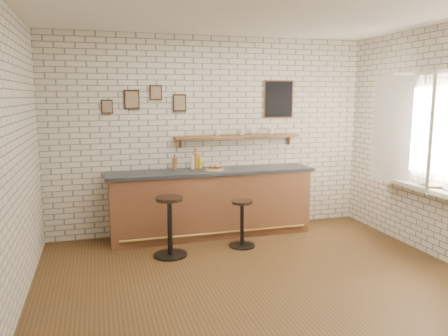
{
  "coord_description": "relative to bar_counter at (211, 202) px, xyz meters",
  "views": [
    {
      "loc": [
        -1.7,
        -4.54,
        2.1
      ],
      "look_at": [
        -0.12,
        0.9,
        1.16
      ],
      "focal_mm": 35.0,
      "sensor_mm": 36.0,
      "label": 1
    }
  ],
  "objects": [
    {
      "name": "book_upper",
      "position": [
        2.47,
        -1.62,
        0.45
      ],
      "size": [
        0.26,
        0.29,
        0.02
      ],
      "primitive_type": "imported",
      "rotation": [
        0.0,
        0.0,
        -0.46
      ],
      "color": "tan",
      "rests_on": "book_lower"
    },
    {
      "name": "ciabatta_sandwich",
      "position": [
        0.05,
        -0.01,
        0.55
      ],
      "size": [
        0.2,
        0.14,
        0.06
      ],
      "color": "tan",
      "rests_on": "sandwich_plate"
    },
    {
      "name": "shelf_cup_a",
      "position": [
        0.15,
        0.2,
        1.04
      ],
      "size": [
        0.13,
        0.13,
        0.09
      ],
      "primitive_type": "imported",
      "rotation": [
        0.0,
        0.0,
        0.16
      ],
      "color": "white",
      "rests_on": "wall_shelf"
    },
    {
      "name": "wall_shelf",
      "position": [
        0.49,
        0.2,
        0.97
      ],
      "size": [
        2.0,
        0.18,
        0.18
      ],
      "color": "brown",
      "rests_on": "ground"
    },
    {
      "name": "shelf_cup_c",
      "position": [
        0.74,
        0.2,
        1.05
      ],
      "size": [
        0.16,
        0.16,
        0.1
      ],
      "primitive_type": "imported",
      "rotation": [
        0.0,
        0.0,
        1.27
      ],
      "color": "white",
      "rests_on": "wall_shelf"
    },
    {
      "name": "bitters_bottle_white",
      "position": [
        -0.24,
        0.17,
        0.6
      ],
      "size": [
        0.06,
        0.06,
        0.25
      ],
      "color": "silver",
      "rests_on": "bar_counter"
    },
    {
      "name": "bar_stool_right",
      "position": [
        0.28,
        -0.63,
        -0.15
      ],
      "size": [
        0.37,
        0.37,
        0.66
      ],
      "color": "black",
      "rests_on": "ground"
    },
    {
      "name": "potato_chips",
      "position": [
        0.02,
        -0.02,
        0.52
      ],
      "size": [
        0.25,
        0.17,
        0.0
      ],
      "color": "gold",
      "rests_on": "sandwich_plate"
    },
    {
      "name": "ground",
      "position": [
        0.09,
        -1.7,
        -0.51
      ],
      "size": [
        5.0,
        5.0,
        0.0
      ],
      "primitive_type": "plane",
      "color": "brown",
      "rests_on": "ground"
    },
    {
      "name": "book_lower",
      "position": [
        2.47,
        -1.59,
        0.43
      ],
      "size": [
        0.18,
        0.24,
        0.02
      ],
      "primitive_type": "imported",
      "rotation": [
        0.0,
        0.0,
        -0.09
      ],
      "color": "tan",
      "rests_on": "window_sill"
    },
    {
      "name": "bar_counter",
      "position": [
        0.0,
        0.0,
        0.0
      ],
      "size": [
        3.1,
        0.65,
        1.01
      ],
      "color": "brown",
      "rests_on": "ground"
    },
    {
      "name": "back_wall_decor",
      "position": [
        0.31,
        0.28,
        1.54
      ],
      "size": [
        2.96,
        0.02,
        0.56
      ],
      "color": "black",
      "rests_on": "ground"
    },
    {
      "name": "condiment_bottle_yellow",
      "position": [
        -0.13,
        0.17,
        0.59
      ],
      "size": [
        0.06,
        0.06,
        0.21
      ],
      "color": "gold",
      "rests_on": "bar_counter"
    },
    {
      "name": "shelf_cup_d",
      "position": [
        1.03,
        0.2,
        1.04
      ],
      "size": [
        0.14,
        0.14,
        0.1
      ],
      "primitive_type": "imported",
      "rotation": [
        0.0,
        0.0,
        0.5
      ],
      "color": "white",
      "rests_on": "wall_shelf"
    },
    {
      "name": "casement_window",
      "position": [
        2.44,
        -1.4,
        1.14
      ],
      "size": [
        0.4,
        1.3,
        1.56
      ],
      "color": "white",
      "rests_on": "ground"
    },
    {
      "name": "bitters_bottle_amber",
      "position": [
        -0.2,
        0.17,
        0.63
      ],
      "size": [
        0.07,
        0.07,
        0.3
      ],
      "color": "#9B5019",
      "rests_on": "bar_counter"
    },
    {
      "name": "bitters_bottle_brown",
      "position": [
        -0.52,
        0.17,
        0.59
      ],
      "size": [
        0.07,
        0.07,
        0.22
      ],
      "color": "brown",
      "rests_on": "bar_counter"
    },
    {
      "name": "bar_stool_left",
      "position": [
        -0.75,
        -0.71,
        -0.08
      ],
      "size": [
        0.45,
        0.45,
        0.8
      ],
      "color": "black",
      "rests_on": "ground"
    },
    {
      "name": "window_sill",
      "position": [
        2.49,
        -1.4,
        0.39
      ],
      "size": [
        0.2,
        1.35,
        0.06
      ],
      "color": "white",
      "rests_on": "ground"
    },
    {
      "name": "sandwich_plate",
      "position": [
        0.04,
        -0.01,
        0.51
      ],
      "size": [
        0.28,
        0.28,
        0.01
      ],
      "primitive_type": "cylinder",
      "color": "white",
      "rests_on": "bar_counter"
    },
    {
      "name": "shelf_cup_b",
      "position": [
        0.55,
        0.2,
        1.04
      ],
      "size": [
        0.14,
        0.14,
        0.09
      ],
      "primitive_type": "imported",
      "rotation": [
        0.0,
        0.0,
        0.72
      ],
      "color": "white",
      "rests_on": "wall_shelf"
    }
  ]
}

